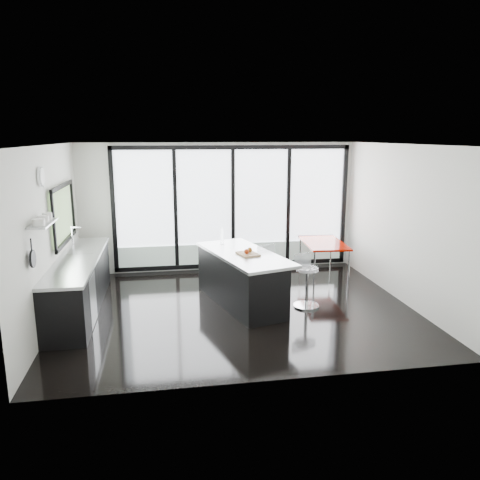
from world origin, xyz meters
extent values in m
cube|color=black|center=(0.00, 0.00, 0.00)|extent=(6.00, 5.00, 0.00)
cube|color=white|center=(0.00, 0.00, 2.80)|extent=(6.00, 5.00, 0.00)
cube|color=silver|center=(0.00, 2.50, 1.40)|extent=(6.00, 0.00, 2.80)
cube|color=white|center=(0.30, 2.47, 1.40)|extent=(5.00, 0.02, 2.50)
cube|color=gray|center=(0.30, 2.43, 0.37)|extent=(5.00, 0.02, 0.44)
cube|color=black|center=(-0.95, 2.43, 1.40)|extent=(0.08, 0.04, 2.50)
cube|color=black|center=(0.30, 2.43, 1.40)|extent=(0.08, 0.04, 2.50)
cube|color=black|center=(1.55, 2.43, 1.40)|extent=(0.08, 0.04, 2.50)
cube|color=silver|center=(0.00, -2.50, 1.40)|extent=(6.00, 0.00, 2.80)
cube|color=silver|center=(-3.00, 0.00, 1.40)|extent=(0.00, 5.00, 2.80)
cube|color=#72915D|center=(-2.97, 0.90, 1.60)|extent=(0.02, 1.60, 0.90)
cube|color=#AAADAF|center=(-2.87, -0.85, 1.75)|extent=(0.25, 0.80, 0.03)
cylinder|color=white|center=(-2.97, -0.30, 2.35)|extent=(0.04, 0.30, 0.30)
cylinder|color=black|center=(-2.94, -1.25, 1.35)|extent=(0.03, 0.24, 0.24)
cube|color=silver|center=(3.00, 0.00, 1.40)|extent=(0.00, 5.00, 2.80)
cube|color=black|center=(-2.67, 0.40, 0.43)|extent=(0.65, 3.20, 0.87)
cube|color=#AAADAF|center=(-2.67, 0.40, 0.90)|extent=(0.69, 3.24, 0.05)
cube|color=#AAADAF|center=(-2.67, 0.90, 0.90)|extent=(0.45, 0.48, 0.06)
cylinder|color=silver|center=(-2.82, 0.90, 1.14)|extent=(0.02, 0.02, 0.44)
cube|color=#AAADAF|center=(-2.36, -0.35, 0.42)|extent=(0.03, 0.60, 0.80)
cube|color=black|center=(0.09, 0.24, 0.44)|extent=(1.33, 2.33, 0.87)
cube|color=#AAADAF|center=(0.17, 0.27, 0.90)|extent=(1.54, 2.44, 0.05)
cube|color=tan|center=(0.21, 0.12, 0.94)|extent=(0.40, 0.47, 0.03)
sphere|color=#A22C0B|center=(0.18, 0.06, 1.00)|extent=(0.11, 0.11, 0.09)
sphere|color=brown|center=(0.25, 0.19, 0.99)|extent=(0.10, 0.10, 0.08)
cylinder|color=silver|center=(-0.13, 0.96, 1.06)|extent=(0.09, 0.09, 0.28)
cylinder|color=silver|center=(1.21, -0.12, 0.36)|extent=(0.57, 0.57, 0.72)
cylinder|color=silver|center=(0.67, 0.27, 0.39)|extent=(0.64, 0.64, 0.78)
cube|color=#940D00|center=(2.10, 1.57, 0.38)|extent=(0.91, 1.46, 0.75)
camera|label=1|loc=(-1.21, -7.59, 2.95)|focal=35.00mm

